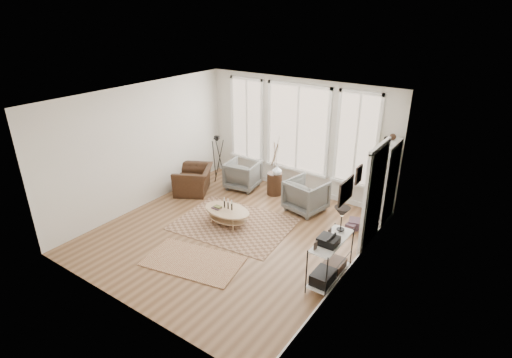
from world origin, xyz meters
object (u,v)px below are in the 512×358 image
Objects in this scene: bookcase at (384,184)px; armchair_left at (243,175)px; low_shelf at (330,256)px; coffee_table at (227,213)px; side_table at (275,166)px; armchair_right at (306,195)px; accent_chair at (194,180)px.

bookcase is 3.68m from armchair_left.
low_shelf is 1.15× the size of coffee_table.
coffee_table is 1.96m from side_table.
low_shelf is 0.80× the size of side_table.
coffee_table is (-2.73, 0.56, -0.24)m from low_shelf.
coffee_table is 1.33× the size of armchair_right.
coffee_table is at bearing 65.01° from armchair_right.
armchair_right is at bearing -17.38° from side_table.
armchair_left is 1.29m from accent_chair.
low_shelf is 1.59× the size of armchair_left.
bookcase reaches higher than side_table.
side_table is 1.58× the size of accent_chair.
armchair_right is (-1.59, 2.11, -0.12)m from low_shelf.
bookcase is 2.56m from low_shelf.
side_table reaches higher than armchair_left.
bookcase reaches higher than armchair_left.
accent_chair is (-0.91, -0.91, -0.04)m from armchair_left.
armchair_left is (-0.84, 1.75, 0.10)m from coffee_table.
side_table is at bearing 137.47° from low_shelf.
coffee_table is 1.94m from armchair_left.
coffee_table is at bearing -144.82° from bookcase.
coffee_table is 1.93m from armchair_right.
side_table reaches higher than low_shelf.
bookcase is 2.01× the size of accent_chair.
armchair_left reaches higher than coffee_table.
armchair_right reaches higher than coffee_table.
side_table is at bearing -178.57° from bookcase.
bookcase is 1.79m from armchair_right.
bookcase is 2.52× the size of armchair_left.
low_shelf is at bearing -11.51° from coffee_table.
side_table reaches higher than coffee_table.
armchair_left reaches higher than accent_chair.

